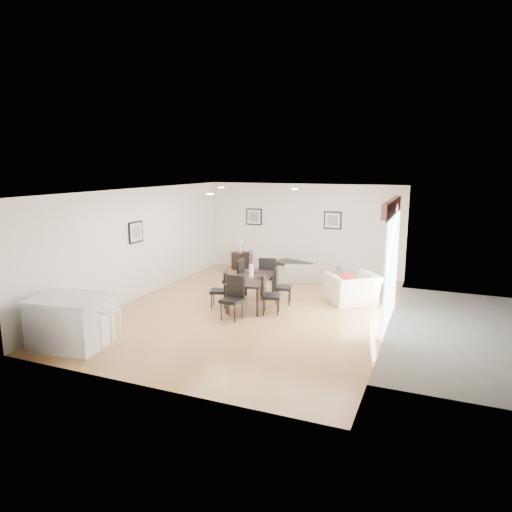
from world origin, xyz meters
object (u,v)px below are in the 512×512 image
at_px(dining_chair_foot, 268,274).
at_px(side_table, 240,261).
at_px(dining_chair_wfar, 237,276).
at_px(bar_stool, 110,316).
at_px(dining_chair_efar, 280,284).
at_px(dining_chair_enear, 268,292).
at_px(coffee_table, 292,269).
at_px(dining_table, 251,280).
at_px(kitchen_island, 70,321).
at_px(dining_chair_wnear, 222,287).
at_px(sofa, 309,272).
at_px(dining_chair_head, 233,295).
at_px(armchair, 353,289).

distance_m(dining_chair_foot, side_table, 2.98).
bearing_deg(dining_chair_wfar, bar_stool, -13.51).
relative_size(dining_chair_efar, dining_chair_foot, 0.90).
distance_m(dining_chair_wfar, dining_chair_enear, 1.41).
bearing_deg(dining_chair_foot, coffee_table, -107.82).
height_order(dining_chair_foot, bar_stool, dining_chair_foot).
distance_m(dining_table, kitchen_island, 4.10).
bearing_deg(kitchen_island, dining_chair_wnear, 56.88).
height_order(sofa, dining_chair_efar, dining_chair_efar).
bearing_deg(dining_chair_wfar, dining_chair_efar, 83.60).
height_order(dining_chair_head, dining_chair_foot, dining_chair_foot).
relative_size(dining_table, side_table, 3.14).
bearing_deg(coffee_table, armchair, -21.35).
distance_m(armchair, side_table, 4.58).
xyz_separation_m(dining_chair_efar, coffee_table, (-0.56, 2.66, -0.27)).
bearing_deg(dining_chair_head, coffee_table, 94.21).
distance_m(dining_chair_wnear, dining_chair_enear, 1.15).
bearing_deg(dining_chair_foot, armchair, 163.23).
distance_m(side_table, bar_stool, 6.93).
height_order(armchair, dining_chair_efar, dining_chair_efar).
bearing_deg(dining_chair_wnear, coffee_table, 152.37).
bearing_deg(dining_chair_wfar, dining_chair_enear, 48.47).
xyz_separation_m(sofa, dining_chair_efar, (-0.07, -2.29, 0.22)).
distance_m(dining_chair_efar, coffee_table, 2.73).
height_order(dining_chair_enear, dining_chair_foot, dining_chair_foot).
bearing_deg(sofa, dining_table, 57.24).
relative_size(dining_chair_enear, dining_chair_efar, 1.02).
bearing_deg(coffee_table, dining_chair_foot, -68.23).
distance_m(coffee_table, kitchen_island, 6.91).
xyz_separation_m(dining_table, dining_chair_foot, (0.03, 1.00, -0.07)).
bearing_deg(sofa, bar_stool, 54.69).
xyz_separation_m(dining_chair_head, kitchen_island, (-2.07, -2.53, -0.05)).
xyz_separation_m(dining_chair_enear, bar_stool, (-1.72, -3.11, 0.21)).
bearing_deg(coffee_table, kitchen_island, -86.04).
bearing_deg(side_table, dining_chair_enear, -57.97).
distance_m(dining_chair_enear, dining_chair_efar, 0.81).
relative_size(dining_chair_efar, coffee_table, 0.79).
bearing_deg(dining_chair_head, dining_chair_efar, 72.08).
relative_size(dining_chair_enear, dining_chair_head, 0.96).
bearing_deg(dining_chair_enear, side_table, 17.20).
relative_size(armchair, dining_chair_wnear, 1.30).
bearing_deg(kitchen_island, side_table, 79.83).
height_order(dining_chair_enear, bar_stool, dining_chair_enear).
distance_m(dining_table, dining_chair_wfar, 0.70).
bearing_deg(dining_chair_efar, dining_table, 111.02).
relative_size(sofa, coffee_table, 1.68).
xyz_separation_m(dining_table, dining_chair_wnear, (-0.58, -0.38, -0.14)).
bearing_deg(kitchen_island, coffee_table, 64.58).
bearing_deg(bar_stool, dining_chair_foot, 75.55).
bearing_deg(side_table, armchair, -30.18).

